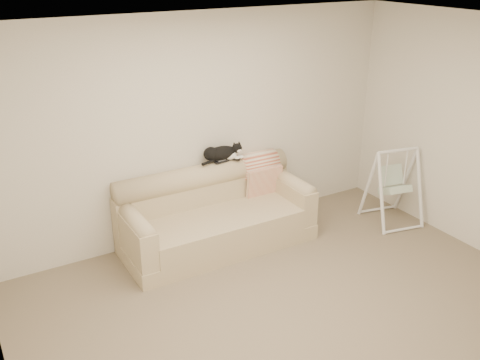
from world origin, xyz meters
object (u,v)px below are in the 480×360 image
Objects in this scene: sofa at (215,216)px; tuxedo_cat at (222,153)px; baby_swing at (394,185)px; remote_a at (222,161)px; remote_b at (233,159)px.

tuxedo_cat is at bearing 46.73° from sofa.
baby_swing is at bearing -23.85° from tuxedo_cat.
tuxedo_cat is (0.02, 0.03, 0.09)m from remote_a.
remote_b is 0.16× the size of baby_swing.
remote_a is (0.22, 0.22, 0.56)m from sofa.
tuxedo_cat is 2.20m from baby_swing.
remote_a is 0.34× the size of tuxedo_cat.
remote_b reaches higher than sofa.
remote_a is 1.19× the size of remote_b.
remote_b is (0.38, 0.23, 0.56)m from sofa.
sofa is at bearing -134.84° from remote_a.
remote_a is at bearing -176.32° from remote_b.
sofa is 0.74m from tuxedo_cat.
sofa is at bearing -133.27° from tuxedo_cat.
sofa is 2.28m from baby_swing.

